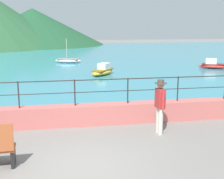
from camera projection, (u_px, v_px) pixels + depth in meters
The scene contains 9 objects.
ground_plane at pixel (83, 167), 7.45m from camera, with size 120.00×120.00×0.00m, color slate.
promenade_wall at pixel (75, 115), 10.46m from camera, with size 20.00×0.56×0.70m, color #BC605B.
railing at pixel (75, 88), 10.25m from camera, with size 18.44×0.04×0.90m.
lake_water at pixel (64, 57), 32.33m from camera, with size 64.00×44.32×0.06m, color teal.
hill_secondary at pixel (33, 27), 50.22m from camera, with size 23.56×23.56×5.97m, color #1E4C2D.
person_walking at pixel (160, 104), 9.50m from camera, with size 0.38×0.57×1.75m.
boat_1 at pixel (214, 65), 23.43m from camera, with size 2.46×1.83×0.76m.
boat_2 at pixel (103, 71), 20.58m from camera, with size 2.10×2.38×0.76m.
boat_3 at pixel (68, 60), 26.95m from camera, with size 2.46×1.52×2.13m.
Camera 1 is at (-0.47, -6.90, 3.42)m, focal length 48.72 mm.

